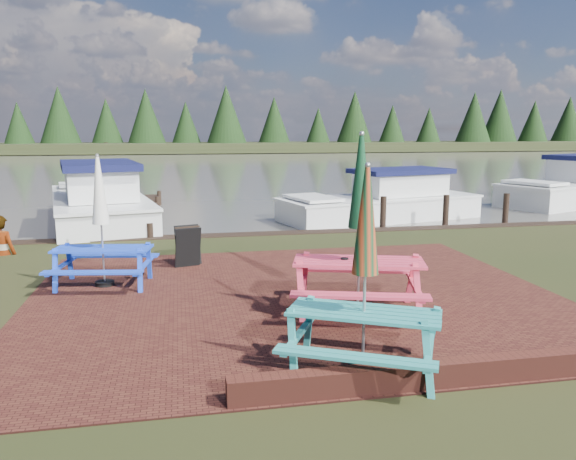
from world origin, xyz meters
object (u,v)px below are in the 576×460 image
(jetty, at_px, (132,212))
(boat_jetty, at_px, (99,205))
(boat_near, at_px, (384,203))
(boat_far, at_px, (575,188))
(picnic_table_teal, at_px, (364,302))
(picnic_table_red, at_px, (359,252))
(picnic_table_blue, at_px, (102,242))
(chalkboard, at_px, (188,246))

(jetty, bearing_deg, boat_jetty, -135.96)
(jetty, bearing_deg, boat_near, -9.19)
(jetty, bearing_deg, boat_far, 2.76)
(picnic_table_teal, relative_size, picnic_table_red, 0.88)
(picnic_table_blue, distance_m, boat_jetty, 8.09)
(picnic_table_teal, bearing_deg, boat_jetty, 137.67)
(picnic_table_red, xyz_separation_m, chalkboard, (-2.56, 3.56, -0.54))
(picnic_table_blue, xyz_separation_m, jetty, (-0.19, 8.89, -0.72))
(picnic_table_teal, distance_m, picnic_table_red, 2.18)
(picnic_table_teal, height_order, jetty, picnic_table_teal)
(jetty, bearing_deg, chalkboard, -77.25)
(picnic_table_teal, height_order, boat_jetty, picnic_table_teal)
(picnic_table_red, relative_size, boat_far, 0.37)
(chalkboard, xyz_separation_m, boat_near, (6.70, 6.30, -0.08))
(picnic_table_teal, height_order, boat_near, picnic_table_teal)
(jetty, relative_size, boat_jetty, 1.10)
(boat_far, bearing_deg, chalkboard, 96.93)
(chalkboard, xyz_separation_m, jetty, (-1.73, 7.66, -0.33))
(boat_near, distance_m, boat_far, 9.36)
(chalkboard, relative_size, boat_near, 0.12)
(picnic_table_blue, height_order, boat_near, picnic_table_blue)
(chalkboard, bearing_deg, picnic_table_teal, -86.90)
(picnic_table_red, relative_size, chalkboard, 3.27)
(picnic_table_blue, relative_size, boat_jetty, 0.29)
(picnic_table_teal, relative_size, boat_near, 0.34)
(picnic_table_blue, height_order, chalkboard, picnic_table_blue)
(jetty, xyz_separation_m, boat_jetty, (-0.91, -0.88, 0.36))
(jetty, relative_size, boat_near, 1.24)
(picnic_table_red, distance_m, jetty, 12.04)
(picnic_table_red, height_order, picnic_table_blue, picnic_table_red)
(picnic_table_teal, xyz_separation_m, boat_far, (13.84, 14.15, -0.40))
(picnic_table_blue, distance_m, boat_far, 19.89)
(boat_far, bearing_deg, jetty, 71.37)
(picnic_table_teal, relative_size, boat_far, 0.33)
(picnic_table_teal, relative_size, jetty, 0.27)
(boat_near, bearing_deg, boat_far, -90.44)
(picnic_table_teal, xyz_separation_m, jetty, (-3.68, 13.31, -0.75))
(picnic_table_teal, bearing_deg, boat_far, 73.03)
(picnic_table_teal, distance_m, boat_far, 19.80)
(jetty, height_order, boat_near, boat_near)
(chalkboard, height_order, boat_near, boat_near)
(boat_jetty, bearing_deg, boat_far, -6.33)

